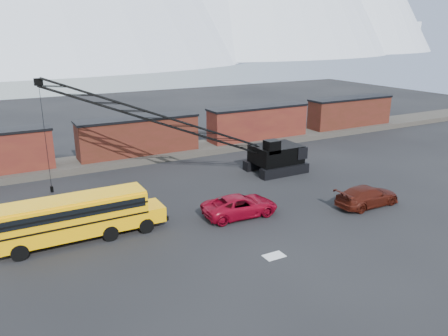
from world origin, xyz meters
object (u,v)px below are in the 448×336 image
Objects in this scene: school_bus at (78,216)px; maroon_suv at (367,196)px; crawler_crane at (165,121)px; red_pickup at (240,206)px.

school_bus is 22.99m from maroon_suv.
maroon_suv is 0.24× the size of crawler_crane.
crawler_crane is at bearing 41.05° from school_bus.
school_bus is 12.18m from red_pickup.
crawler_crane is at bearing 14.70° from red_pickup.
maroon_suv reaches higher than red_pickup.
school_bus is 13.85m from crawler_crane.
crawler_crane is at bearing 41.66° from maroon_suv.
crawler_crane is (-2.07, 10.40, 5.18)m from red_pickup.
school_bus reaches higher than red_pickup.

